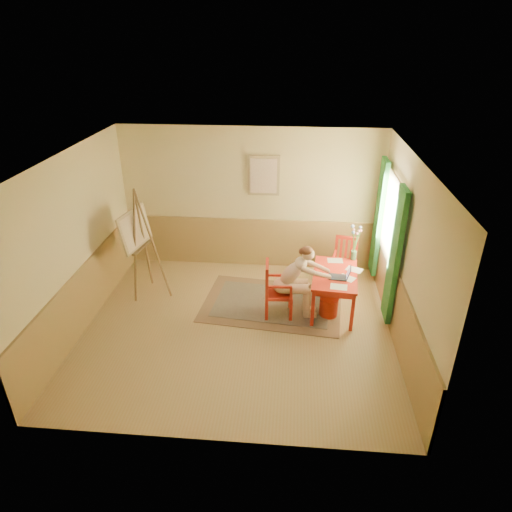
# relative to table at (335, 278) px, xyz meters

# --- Properties ---
(room) EXTENTS (5.04, 4.54, 2.84)m
(room) POSITION_rel_table_xyz_m (-1.57, -0.67, 0.77)
(room) COLOR tan
(room) RESTS_ON ground
(wainscot) EXTENTS (5.00, 4.50, 1.00)m
(wainscot) POSITION_rel_table_xyz_m (-1.57, 0.12, -0.13)
(wainscot) COLOR #977B4B
(wainscot) RESTS_ON room
(window) EXTENTS (0.12, 2.01, 2.20)m
(window) POSITION_rel_table_xyz_m (0.85, 0.43, 0.71)
(window) COLOR white
(window) RESTS_ON room
(wall_portrait) EXTENTS (0.60, 0.05, 0.76)m
(wall_portrait) POSITION_rel_table_xyz_m (-1.32, 1.53, 1.27)
(wall_portrait) COLOR tan
(wall_portrait) RESTS_ON room
(rug) EXTENTS (2.55, 1.84, 0.02)m
(rug) POSITION_rel_table_xyz_m (-1.05, 0.09, -0.62)
(rug) COLOR #8C7251
(rug) RESTS_ON room
(table) EXTENTS (0.83, 1.26, 0.72)m
(table) POSITION_rel_table_xyz_m (0.00, 0.00, 0.00)
(table) COLOR red
(table) RESTS_ON room
(chair_left) EXTENTS (0.47, 0.45, 0.98)m
(chair_left) POSITION_rel_table_xyz_m (-0.98, -0.23, -0.14)
(chair_left) COLOR red
(chair_left) RESTS_ON room
(chair_back) EXTENTS (0.50, 0.52, 0.95)m
(chair_back) POSITION_rel_table_xyz_m (0.24, 0.87, -0.16)
(chair_back) COLOR red
(chair_back) RESTS_ON room
(figure) EXTENTS (0.95, 0.42, 1.28)m
(figure) POSITION_rel_table_xyz_m (-0.65, -0.19, 0.08)
(figure) COLOR beige
(figure) RESTS_ON room
(laptop) EXTENTS (0.37, 0.25, 0.21)m
(laptop) POSITION_rel_table_xyz_m (0.08, -0.15, 0.13)
(laptop) COLOR #1E2338
(laptop) RESTS_ON table
(papers) EXTENTS (0.61, 1.11, 0.00)m
(papers) POSITION_rel_table_xyz_m (0.14, 0.01, 0.09)
(papers) COLOR white
(papers) RESTS_ON table
(vase) EXTENTS (0.21, 0.31, 0.63)m
(vase) POSITION_rel_table_xyz_m (0.35, 0.56, 0.38)
(vase) COLOR #3F724C
(vase) RESTS_ON table
(wastebasket) EXTENTS (0.39, 0.39, 0.33)m
(wastebasket) POSITION_rel_table_xyz_m (-0.08, -0.17, -0.46)
(wastebasket) COLOR red
(wastebasket) RESTS_ON room
(easel) EXTENTS (0.73, 0.90, 2.01)m
(easel) POSITION_rel_table_xyz_m (-3.42, 0.29, 0.56)
(easel) COLOR brown
(easel) RESTS_ON room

